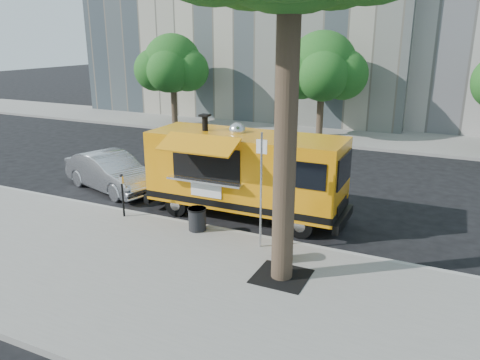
{
  "coord_description": "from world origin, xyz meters",
  "views": [
    {
      "loc": [
        5.79,
        -11.77,
        5.39
      ],
      "look_at": [
        0.24,
        0.0,
        1.34
      ],
      "focal_mm": 35.0,
      "sensor_mm": 36.0,
      "label": 1
    }
  ],
  "objects_px": {
    "far_tree_a": "(172,63)",
    "parking_meter": "(122,190)",
    "far_tree_b": "(322,66)",
    "sedan": "(111,172)",
    "trash_bin_left": "(282,249)",
    "sign_post": "(261,184)",
    "trash_bin_right": "(197,218)",
    "food_truck": "(244,172)"
  },
  "relations": [
    {
      "from": "food_truck",
      "to": "trash_bin_left",
      "type": "height_order",
      "value": "food_truck"
    },
    {
      "from": "parking_meter",
      "to": "sedan",
      "type": "relative_size",
      "value": 0.32
    },
    {
      "from": "far_tree_a",
      "to": "trash_bin_right",
      "type": "distance_m",
      "value": 16.93
    },
    {
      "from": "food_truck",
      "to": "trash_bin_right",
      "type": "distance_m",
      "value": 2.16
    },
    {
      "from": "sign_post",
      "to": "food_truck",
      "type": "xyz_separation_m",
      "value": [
        -1.42,
        2.09,
        -0.41
      ]
    },
    {
      "from": "far_tree_b",
      "to": "trash_bin_left",
      "type": "xyz_separation_m",
      "value": [
        3.32,
        -14.74,
        -3.38
      ]
    },
    {
      "from": "sedan",
      "to": "trash_bin_left",
      "type": "bearing_deg",
      "value": -93.42
    },
    {
      "from": "trash_bin_right",
      "to": "sedan",
      "type": "bearing_deg",
      "value": 156.01
    },
    {
      "from": "sign_post",
      "to": "trash_bin_left",
      "type": "relative_size",
      "value": 5.33
    },
    {
      "from": "food_truck",
      "to": "trash_bin_right",
      "type": "height_order",
      "value": "food_truck"
    },
    {
      "from": "far_tree_b",
      "to": "sign_post",
      "type": "height_order",
      "value": "far_tree_b"
    },
    {
      "from": "trash_bin_right",
      "to": "food_truck",
      "type": "bearing_deg",
      "value": 72.04
    },
    {
      "from": "far_tree_b",
      "to": "parking_meter",
      "type": "relative_size",
      "value": 4.12
    },
    {
      "from": "sign_post",
      "to": "parking_meter",
      "type": "distance_m",
      "value": 4.64
    },
    {
      "from": "far_tree_a",
      "to": "food_truck",
      "type": "height_order",
      "value": "far_tree_a"
    },
    {
      "from": "trash_bin_left",
      "to": "food_truck",
      "type": "bearing_deg",
      "value": 130.4
    },
    {
      "from": "far_tree_b",
      "to": "trash_bin_right",
      "type": "xyz_separation_m",
      "value": [
        0.53,
        -14.0,
        -3.34
      ]
    },
    {
      "from": "trash_bin_left",
      "to": "sedan",
      "type": "bearing_deg",
      "value": 159.27
    },
    {
      "from": "far_tree_a",
      "to": "sedan",
      "type": "xyz_separation_m",
      "value": [
        4.71,
        -11.45,
        -3.1
      ]
    },
    {
      "from": "sedan",
      "to": "trash_bin_right",
      "type": "height_order",
      "value": "sedan"
    },
    {
      "from": "sedan",
      "to": "trash_bin_left",
      "type": "relative_size",
      "value": 7.31
    },
    {
      "from": "sedan",
      "to": "trash_bin_right",
      "type": "distance_m",
      "value": 5.28
    },
    {
      "from": "food_truck",
      "to": "far_tree_b",
      "type": "bearing_deg",
      "value": 94.46
    },
    {
      "from": "far_tree_a",
      "to": "far_tree_b",
      "type": "bearing_deg",
      "value": 2.54
    },
    {
      "from": "far_tree_a",
      "to": "food_truck",
      "type": "bearing_deg",
      "value": -49.27
    },
    {
      "from": "far_tree_a",
      "to": "trash_bin_left",
      "type": "height_order",
      "value": "far_tree_a"
    },
    {
      "from": "food_truck",
      "to": "trash_bin_right",
      "type": "xyz_separation_m",
      "value": [
        -0.6,
        -1.84,
        -0.95
      ]
    },
    {
      "from": "far_tree_a",
      "to": "parking_meter",
      "type": "relative_size",
      "value": 4.01
    },
    {
      "from": "parking_meter",
      "to": "food_truck",
      "type": "bearing_deg",
      "value": 31.2
    },
    {
      "from": "sign_post",
      "to": "trash_bin_right",
      "type": "distance_m",
      "value": 2.45
    },
    {
      "from": "sign_post",
      "to": "sedan",
      "type": "relative_size",
      "value": 0.73
    },
    {
      "from": "food_truck",
      "to": "sedan",
      "type": "relative_size",
      "value": 1.52
    },
    {
      "from": "sign_post",
      "to": "sedan",
      "type": "bearing_deg",
      "value": 160.71
    },
    {
      "from": "sign_post",
      "to": "parking_meter",
      "type": "relative_size",
      "value": 2.25
    },
    {
      "from": "far_tree_a",
      "to": "trash_bin_right",
      "type": "bearing_deg",
      "value": -54.98
    },
    {
      "from": "parking_meter",
      "to": "far_tree_b",
      "type": "bearing_deg",
      "value": 81.9
    },
    {
      "from": "parking_meter",
      "to": "trash_bin_left",
      "type": "xyz_separation_m",
      "value": [
        5.32,
        -0.69,
        -0.53
      ]
    },
    {
      "from": "far_tree_a",
      "to": "sign_post",
      "type": "height_order",
      "value": "far_tree_a"
    },
    {
      "from": "far_tree_b",
      "to": "sign_post",
      "type": "relative_size",
      "value": 1.83
    },
    {
      "from": "far_tree_a",
      "to": "parking_meter",
      "type": "bearing_deg",
      "value": -62.85
    },
    {
      "from": "far_tree_b",
      "to": "trash_bin_left",
      "type": "bearing_deg",
      "value": -77.31
    },
    {
      "from": "far_tree_a",
      "to": "sign_post",
      "type": "distance_m",
      "value": 18.14
    }
  ]
}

